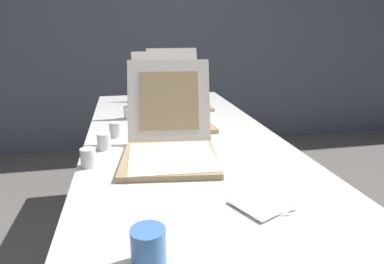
# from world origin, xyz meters

# --- Properties ---
(wall_back) EXTENTS (10.00, 0.10, 2.60)m
(wall_back) POSITION_xyz_m (0.00, 2.62, 1.30)
(wall_back) COLOR slate
(wall_back) RESTS_ON ground
(table) EXTENTS (0.92, 2.17, 0.75)m
(table) POSITION_xyz_m (0.00, 0.60, 0.70)
(table) COLOR silver
(table) RESTS_ON ground
(pizza_box_front) EXTENTS (0.43, 0.55, 0.37)m
(pizza_box_front) POSITION_xyz_m (-0.10, 0.31, 0.80)
(pizza_box_front) COLOR tan
(pizza_box_front) RESTS_ON table
(pizza_box_middle) EXTENTS (0.40, 0.51, 0.38)m
(pizza_box_middle) POSITION_xyz_m (-0.02, 0.79, 0.80)
(pizza_box_middle) COLOR tan
(pizza_box_middle) RESTS_ON table
(pizza_box_back) EXTENTS (0.39, 0.52, 0.37)m
(pizza_box_back) POSITION_xyz_m (0.09, 1.25, 0.80)
(pizza_box_back) COLOR tan
(pizza_box_back) RESTS_ON table
(cup_white_far) EXTENTS (0.06, 0.06, 0.07)m
(cup_white_far) POSITION_xyz_m (-0.25, 0.96, 0.78)
(cup_white_far) COLOR white
(cup_white_far) RESTS_ON table
(cup_white_near_center) EXTENTS (0.06, 0.06, 0.07)m
(cup_white_near_center) POSITION_xyz_m (-0.37, 0.45, 0.78)
(cup_white_near_center) COLOR white
(cup_white_near_center) RESTS_ON table
(cup_white_near_left) EXTENTS (0.06, 0.06, 0.07)m
(cup_white_near_left) POSITION_xyz_m (-0.42, 0.27, 0.78)
(cup_white_near_left) COLOR white
(cup_white_near_left) RESTS_ON table
(cup_white_mid) EXTENTS (0.06, 0.06, 0.07)m
(cup_white_mid) POSITION_xyz_m (-0.32, 0.62, 0.78)
(cup_white_mid) COLOR white
(cup_white_mid) RESTS_ON table
(cup_printed_front) EXTENTS (0.08, 0.08, 0.09)m
(cup_printed_front) POSITION_xyz_m (-0.23, -0.33, 0.79)
(cup_printed_front) COLOR #477FCC
(cup_printed_front) RESTS_ON table
(napkin_pile) EXTENTS (0.19, 0.19, 0.01)m
(napkin_pile) POSITION_xyz_m (0.12, -0.14, 0.75)
(napkin_pile) COLOR white
(napkin_pile) RESTS_ON table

